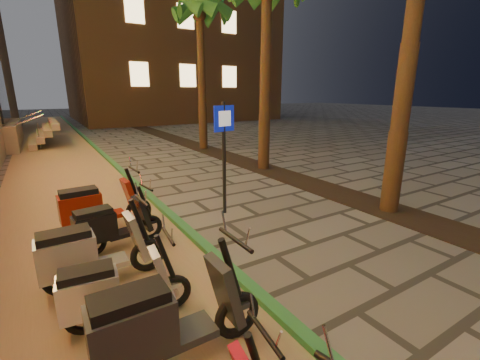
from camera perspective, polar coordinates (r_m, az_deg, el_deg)
ground at (r=4.62m, az=20.04°, el=-21.10°), size 120.00×120.00×0.00m
parking_strip at (r=12.47m, az=-28.77°, el=1.07°), size 3.40×60.00×0.01m
green_curb at (r=12.64m, az=-21.14°, el=2.33°), size 0.18×60.00×0.10m
planting_strip at (r=10.15m, az=10.81°, el=-0.14°), size 1.20×40.00×0.02m
palm_d at (r=16.00m, az=-7.18°, el=27.05°), size 2.97×3.02×7.16m
pedestrian_sign at (r=7.00m, az=-2.84°, el=6.56°), size 0.54×0.14×2.48m
scooter_5 at (r=3.44m, az=-13.77°, el=-23.42°), size 1.78×0.62×1.26m
scooter_6 at (r=4.18m, az=-21.91°, el=-17.92°), size 1.50×0.55×1.06m
scooter_7 at (r=5.00m, az=-25.36°, el=-11.77°), size 1.70×0.60×1.20m
scooter_8 at (r=5.96m, az=-22.20°, el=-7.59°), size 1.53×0.61×1.07m
scooter_9 at (r=6.82m, az=-24.28°, el=-4.41°), size 1.73×0.60×1.22m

